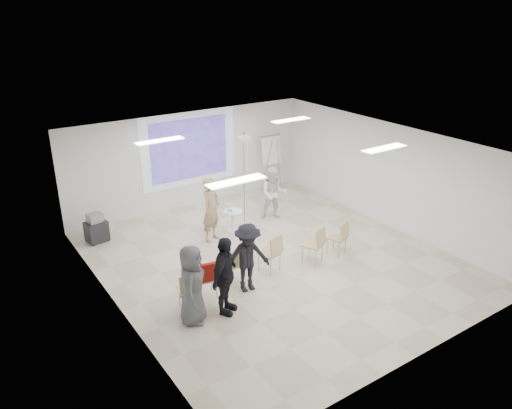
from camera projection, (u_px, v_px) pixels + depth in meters
floor at (274, 262)px, 12.68m from camera, size 8.00×9.00×0.10m
ceiling at (275, 143)px, 11.50m from camera, size 8.00×9.00×0.10m
wall_back at (189, 159)px, 15.58m from camera, size 8.00×0.10×3.00m
wall_left at (111, 249)px, 10.00m from camera, size 0.10×9.00×3.00m
wall_right at (389, 175)px, 14.19m from camera, size 0.10×9.00×3.00m
projection_halo at (189, 149)px, 15.40m from camera, size 3.20×0.01×2.30m
projection_image at (190, 149)px, 15.39m from camera, size 2.60×0.01×1.90m
pedestal_table at (233, 220)px, 14.08m from camera, size 0.66×0.66×0.66m
player_left at (211, 205)px, 13.34m from camera, size 0.90×0.80×2.04m
player_right at (274, 191)px, 14.75m from camera, size 1.08×1.02×1.76m
controller_left at (212, 190)px, 13.50m from camera, size 0.08×0.11×0.04m
controller_right at (264, 180)px, 14.73m from camera, size 0.09×0.12×0.04m
chair_far_left at (189, 289)px, 10.40m from camera, size 0.53×0.55×0.91m
chair_left_mid at (207, 276)px, 10.86m from camera, size 0.50×0.53×0.92m
chair_left_inner at (234, 263)px, 11.54m from camera, size 0.40×0.43×0.80m
chair_center at (272, 251)px, 11.90m from camera, size 0.57×0.60×0.97m
chair_right_inner at (316, 242)px, 12.31m from camera, size 0.60×0.62×0.97m
chair_right_far at (340, 235)px, 12.74m from camera, size 0.56×0.58×0.92m
red_jacket at (211, 272)px, 10.69m from camera, size 0.45×0.17×0.42m
laptop at (231, 263)px, 11.62m from camera, size 0.31×0.24×0.02m
audience_left at (225, 271)px, 10.18m from camera, size 1.35×1.24×1.99m
audience_mid at (248, 253)px, 11.02m from camera, size 1.26×0.77×1.85m
audience_outer at (192, 280)px, 9.91m from camera, size 1.03×1.11×1.91m
flipchart_easel at (271, 150)px, 16.72m from camera, size 0.85×0.64×1.97m
av_cart at (96, 229)px, 13.50m from camera, size 0.61×0.52×0.82m
ceiling_projector at (244, 144)px, 12.84m from camera, size 0.30×0.25×3.00m
fluor_panel_nw at (160, 141)px, 12.03m from camera, size 1.20×0.30×0.02m
fluor_panel_ne at (291, 120)px, 14.10m from camera, size 1.20×0.30×0.02m
fluor_panel_sw at (236, 181)px, 9.35m from camera, size 1.20×0.30×0.02m
fluor_panel_se at (384, 148)px, 11.42m from camera, size 1.20×0.30×0.02m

